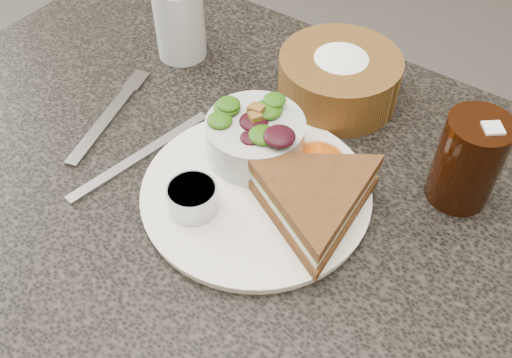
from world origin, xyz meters
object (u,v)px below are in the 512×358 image
Objects in this scene: dinner_plate at (256,193)px; dressing_ramekin at (193,199)px; salad_bowl at (255,132)px; bread_basket at (340,71)px; cola_glass at (470,157)px; water_glass at (180,21)px; dining_table at (241,338)px; sandwich at (313,199)px.

dressing_ramekin reaches higher than dinner_plate.
salad_bowl reaches higher than dinner_plate.
bread_basket is 1.30× the size of cola_glass.
dressing_ramekin is 0.31m from water_glass.
dinner_plate is at bearing -33.47° from water_glass.
dinner_plate is at bearing 18.15° from dining_table.
bread_basket is at bearing 86.63° from dining_table.
cola_glass reaches higher than dressing_ramekin.
water_glass is at bearing -179.82° from sandwich.
sandwich is 1.67× the size of water_glass.
dining_table is 0.42m from salad_bowl.
dinner_plate is 1.45× the size of sandwich.
salad_bowl is (-0.11, 0.04, 0.01)m from sandwich.
dining_table is at bearing -145.56° from cola_glass.
bread_basket is (-0.01, 0.21, 0.04)m from dinner_plate.
bread_basket is at bearing 81.61° from salad_bowl.
cola_glass is (0.20, -0.07, 0.02)m from bread_basket.
dinner_plate is at bearing -86.70° from bread_basket.
cola_glass is at bearing 21.75° from salad_bowl.
water_glass reaches higher than sandwich.
sandwich is at bearing 32.36° from dressing_ramekin.
dining_table is 9.21× the size of water_glass.
water_glass reaches higher than dining_table.
salad_bowl is at bearing -158.25° from cola_glass.
bread_basket is at bearing 9.78° from water_glass.
dinner_plate is at bearing -146.96° from sandwich.
cola_glass is at bearing 41.11° from dressing_ramekin.
water_glass is (-0.22, 0.12, 0.01)m from salad_bowl.
sandwich is 3.26× the size of dressing_ramekin.
cola_glass is 1.14× the size of water_glass.
bread_basket is (0.01, 0.22, 0.42)m from dining_table.
bread_basket is (-0.08, 0.20, 0.01)m from sandwich.
sandwich is 0.22m from bread_basket.
water_glass is at bearing -170.22° from bread_basket.
dining_table is 0.41m from dressing_ramekin.
dinner_plate is 2.12× the size of cola_glass.
dressing_ramekin is at bearing -138.89° from cola_glass.
dining_table is at bearing -161.85° from dinner_plate.
sandwich is 0.18m from cola_glass.
dressing_ramekin reaches higher than dining_table.
dinner_plate is 4.72× the size of dressing_ramekin.
dinner_plate is at bearing -143.78° from cola_glass.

